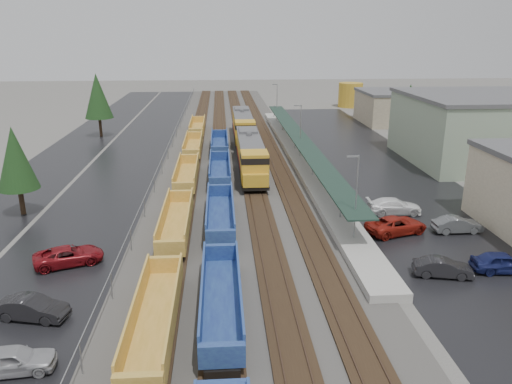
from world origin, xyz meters
TOP-DOWN VIEW (x-y plane):
  - ballast_strip at (0.00, 60.00)m, footprint 20.00×160.00m
  - trackbed at (-0.00, 60.00)m, footprint 14.60×160.00m
  - west_parking_lot at (-15.00, 60.00)m, footprint 10.00×160.00m
  - west_road at (-25.00, 60.00)m, footprint 9.00×160.00m
  - east_commuter_lot at (19.00, 50.00)m, footprint 16.00×100.00m
  - station_platform at (9.50, 50.01)m, footprint 3.00×80.00m
  - chainlink_fence at (-9.50, 58.44)m, footprint 0.08×160.04m
  - industrial_buildings at (37.76, 45.85)m, footprint 32.52×75.30m
  - distant_hills at (44.79, 210.68)m, footprint 301.00×140.00m
  - tree_west_near at (-22.00, 30.00)m, footprint 3.96×3.96m
  - tree_west_far at (-23.00, 70.00)m, footprint 4.84×4.84m
  - tree_east at (28.00, 58.00)m, footprint 4.40×4.40m
  - locomotive_lead at (2.00, 43.59)m, footprint 3.16×20.84m
  - locomotive_trail at (2.00, 64.59)m, footprint 3.16×20.84m
  - well_string_yellow at (-6.00, 31.54)m, footprint 2.48×93.73m
  - well_string_blue at (-2.00, 25.27)m, footprint 2.54×76.64m
  - storage_tank at (30.38, 103.37)m, footprint 5.87×5.87m
  - parked_car_west_a at (-13.26, 4.50)m, footprint 2.27×4.63m
  - parked_car_west_b at (-14.11, 9.88)m, footprint 2.58×4.83m
  - parked_car_west_c at (-14.03, 17.84)m, footprint 4.17×5.84m
  - parked_car_east_a at (14.68, 13.70)m, footprint 2.36×4.54m
  - parked_car_east_b at (14.07, 22.27)m, footprint 4.23×6.26m
  - parked_car_east_c at (15.58, 27.35)m, footprint 2.40×5.58m
  - parked_car_east_d at (19.57, 14.09)m, footprint 2.26×4.83m
  - parked_car_east_e at (19.75, 22.10)m, footprint 1.64×4.52m

SIDE VIEW (x-z plane):
  - distant_hills at x=44.79m, z-range -12.60..12.60m
  - west_parking_lot at x=-15.00m, z-range 0.00..0.02m
  - west_road at x=-25.00m, z-range 0.00..0.02m
  - east_commuter_lot at x=19.00m, z-range 0.00..0.02m
  - ballast_strip at x=0.00m, z-range 0.00..0.08m
  - trackbed at x=0.00m, z-range 0.05..0.27m
  - parked_car_east_a at x=14.68m, z-range 0.00..1.43m
  - station_platform at x=9.50m, z-range -3.27..4.73m
  - parked_car_west_c at x=-14.03m, z-range 0.00..1.48m
  - parked_car_east_e at x=19.75m, z-range 0.00..1.48m
  - parked_car_west_b at x=-14.11m, z-range 0.00..1.51m
  - parked_car_west_a at x=-13.26m, z-range 0.00..1.52m
  - parked_car_east_b at x=14.07m, z-range 0.00..1.59m
  - parked_car_east_d at x=19.57m, z-range 0.00..1.60m
  - parked_car_east_c at x=15.58m, z-range 0.00..1.60m
  - well_string_yellow at x=-6.00m, z-range 0.02..2.22m
  - well_string_blue at x=-2.00m, z-range 0.01..2.26m
  - chainlink_fence at x=-9.50m, z-range 0.60..2.62m
  - locomotive_lead at x=2.00m, z-range 0.14..4.86m
  - locomotive_trail at x=2.00m, z-range 0.14..4.86m
  - storage_tank at x=30.38m, z-range 0.00..5.87m
  - industrial_buildings at x=37.76m, z-range -0.50..9.00m
  - tree_west_near at x=-22.00m, z-range 1.32..10.32m
  - tree_east at x=28.00m, z-range 1.47..11.47m
  - tree_west_far at x=-23.00m, z-range 1.62..12.62m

